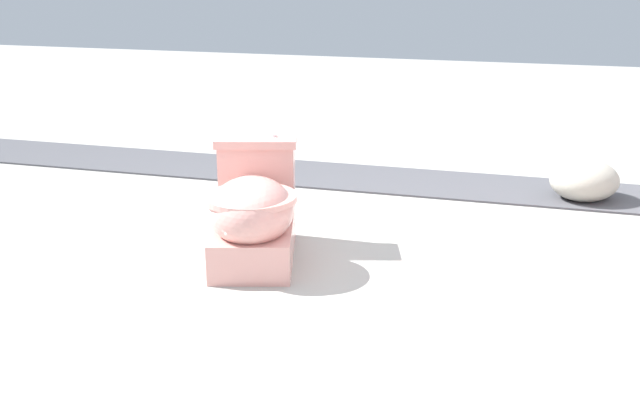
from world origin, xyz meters
name	(u,v)px	position (x,y,z in m)	size (l,w,h in m)	color
ground_plane	(285,263)	(0.00, 0.00, 0.00)	(14.00, 14.00, 0.00)	#A8A59E
gravel_strip	(438,184)	(-1.37, 0.50, 0.01)	(0.56, 8.00, 0.01)	#4C4C51
toilet	(254,212)	(-0.02, -0.14, 0.22)	(0.70, 0.52, 0.52)	#E09E93
boulder_near	(584,180)	(-1.29, 1.31, 0.11)	(0.38, 0.34, 0.23)	#ADA899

